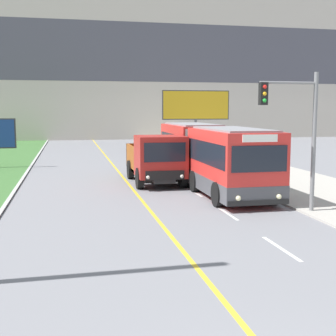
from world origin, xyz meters
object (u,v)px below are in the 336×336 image
Objects in this scene: car_distant at (148,145)px; planter_round_second at (240,167)px; dump_truck at (157,160)px; planter_round_third at (210,159)px; planter_round_near at (274,181)px; billboard_large at (196,106)px; city_bus at (210,155)px; traffic_light_mast at (297,124)px.

car_distant is 3.47× the size of planter_round_second.
dump_truck is at bearing -164.87° from planter_round_second.
dump_truck is at bearing -126.63° from planter_round_third.
planter_round_second is 1.01× the size of planter_round_third.
dump_truck is 6.07m from planter_round_near.
dump_truck reaches higher than car_distant.
car_distant is 0.67× the size of billboard_large.
city_bus is 10.50× the size of planter_round_third.
dump_truck is at bearing 161.51° from city_bus.
planter_round_near is 1.00× the size of planter_round_second.
traffic_light_mast is 4.89m from planter_round_near.
car_distant reaches higher than planter_round_near.
planter_round_near reaches higher than planter_round_third.
traffic_light_mast is (3.79, -7.62, 2.06)m from dump_truck.
car_distant is (2.60, 18.27, -0.61)m from dump_truck.
planter_round_near is at bearing -84.33° from car_distant.
planter_round_third is (-2.44, -12.41, -3.55)m from billboard_large.
car_distant is 17.08m from planter_round_second.
planter_round_near is at bearing -89.90° from planter_round_third.
car_distant is at bearing 81.90° from dump_truck.
city_bus is 7.12m from traffic_light_mast.
dump_truck reaches higher than planter_round_near.
dump_truck is (-2.53, 0.85, -0.26)m from city_bus.
dump_truck is at bearing -98.10° from car_distant.
traffic_light_mast is at bearing -93.97° from planter_round_third.
billboard_large is at bearing 82.64° from traffic_light_mast.
planter_round_second is at bearing -97.08° from billboard_large.
city_bus reaches higher than planter_round_second.
traffic_light_mast is 4.28× the size of planter_round_third.
planter_round_near reaches higher than planter_round_second.
billboard_large is at bearing 6.82° from car_distant.
car_distant is at bearing 98.20° from planter_round_second.
car_distant is (0.07, 19.11, -0.87)m from city_bus.
city_bus is 10.32× the size of planter_round_near.
dump_truck is 5.26m from planter_round_second.
dump_truck is at bearing 142.40° from planter_round_near.
car_distant is at bearing 92.63° from traffic_light_mast.
traffic_light_mast is at bearing -97.91° from planter_round_second.
city_bus reaches higher than dump_truck.
planter_round_near is at bearing -51.57° from city_bus.
planter_round_near is at bearing -37.60° from dump_truck.
billboard_large is (4.67, 19.66, 2.60)m from city_bus.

